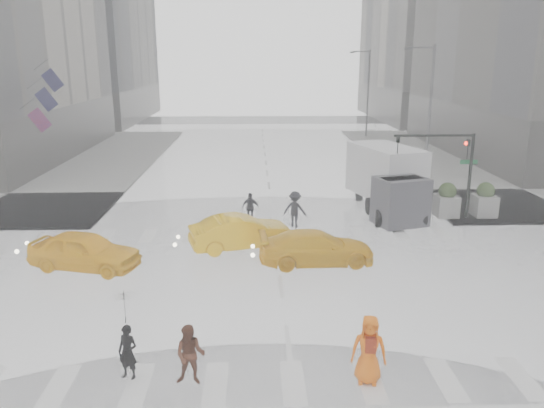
{
  "coord_description": "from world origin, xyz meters",
  "views": [
    {
      "loc": [
        -0.96,
        -17.95,
        8.08
      ],
      "look_at": [
        -0.27,
        2.0,
        2.6
      ],
      "focal_mm": 35.0,
      "sensor_mm": 36.0,
      "label": 1
    }
  ],
  "objects_px": {
    "traffic_signal_pole": "(452,159)",
    "taxi_front": "(85,251)",
    "box_truck": "(389,179)",
    "pedestrian_brown": "(190,355)",
    "pedestrian_orange": "(369,349)",
    "taxi_mid": "(241,232)"
  },
  "relations": [
    {
      "from": "pedestrian_brown",
      "to": "taxi_front",
      "type": "bearing_deg",
      "value": 127.99
    },
    {
      "from": "taxi_front",
      "to": "pedestrian_brown",
      "type": "bearing_deg",
      "value": -131.92
    },
    {
      "from": "pedestrian_brown",
      "to": "pedestrian_orange",
      "type": "bearing_deg",
      "value": 4.39
    },
    {
      "from": "pedestrian_orange",
      "to": "traffic_signal_pole",
      "type": "bearing_deg",
      "value": 73.92
    },
    {
      "from": "taxi_front",
      "to": "taxi_mid",
      "type": "bearing_deg",
      "value": -55.33
    },
    {
      "from": "taxi_front",
      "to": "box_truck",
      "type": "relative_size",
      "value": 0.67
    },
    {
      "from": "pedestrian_brown",
      "to": "pedestrian_orange",
      "type": "distance_m",
      "value": 4.55
    },
    {
      "from": "traffic_signal_pole",
      "to": "box_truck",
      "type": "height_order",
      "value": "traffic_signal_pole"
    },
    {
      "from": "traffic_signal_pole",
      "to": "taxi_mid",
      "type": "bearing_deg",
      "value": -159.87
    },
    {
      "from": "traffic_signal_pole",
      "to": "pedestrian_orange",
      "type": "distance_m",
      "value": 15.86
    },
    {
      "from": "taxi_mid",
      "to": "box_truck",
      "type": "distance_m",
      "value": 9.53
    },
    {
      "from": "traffic_signal_pole",
      "to": "taxi_mid",
      "type": "distance_m",
      "value": 11.5
    },
    {
      "from": "taxi_front",
      "to": "taxi_mid",
      "type": "xyz_separation_m",
      "value": [
        6.15,
        2.14,
        -0.01
      ]
    },
    {
      "from": "taxi_mid",
      "to": "box_truck",
      "type": "bearing_deg",
      "value": -71.79
    },
    {
      "from": "traffic_signal_pole",
      "to": "taxi_front",
      "type": "height_order",
      "value": "traffic_signal_pole"
    },
    {
      "from": "traffic_signal_pole",
      "to": "pedestrian_brown",
      "type": "bearing_deg",
      "value": -129.85
    },
    {
      "from": "traffic_signal_pole",
      "to": "taxi_front",
      "type": "xyz_separation_m",
      "value": [
        -16.7,
        -6.01,
        -2.47
      ]
    },
    {
      "from": "taxi_front",
      "to": "box_truck",
      "type": "xyz_separation_m",
      "value": [
        13.96,
        7.48,
        1.11
      ]
    },
    {
      "from": "pedestrian_brown",
      "to": "box_truck",
      "type": "height_order",
      "value": "box_truck"
    },
    {
      "from": "traffic_signal_pole",
      "to": "taxi_front",
      "type": "bearing_deg",
      "value": -160.21
    },
    {
      "from": "pedestrian_brown",
      "to": "taxi_mid",
      "type": "relative_size",
      "value": 0.36
    },
    {
      "from": "pedestrian_brown",
      "to": "taxi_front",
      "type": "height_order",
      "value": "pedestrian_brown"
    }
  ]
}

